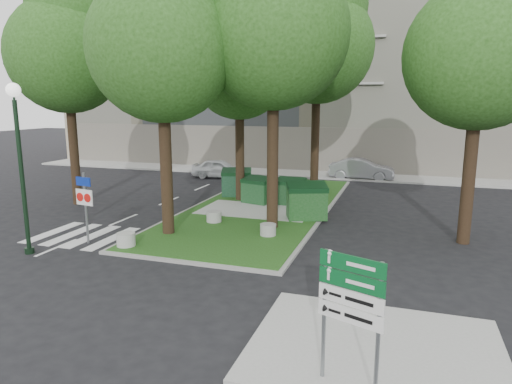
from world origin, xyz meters
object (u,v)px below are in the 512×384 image
at_px(tree_street_left, 68,43).
at_px(bollard_right, 268,230).
at_px(tree_median_near_right, 276,18).
at_px(dumpster_d, 307,201).
at_px(dumpster_a, 237,183).
at_px(dumpster_b, 257,190).
at_px(traffic_sign_pole, 85,198).
at_px(tree_median_near_left, 164,34).
at_px(dumpster_c, 290,192).
at_px(bollard_mid, 214,216).
at_px(street_lamp, 19,149).
at_px(car_white, 220,169).
at_px(tree_median_mid, 241,59).
at_px(bollard_left, 126,239).
at_px(tree_street_right, 484,40).
at_px(directional_sign, 351,301).
at_px(tree_median_far, 320,36).
at_px(litter_bin, 317,203).
at_px(car_silver, 362,169).

xyz_separation_m(tree_street_left, bollard_right, (10.58, -2.70, -7.32)).
distance_m(tree_median_near_right, dumpster_d, 7.38).
bearing_deg(tree_median_near_right, dumpster_a, 124.18).
xyz_separation_m(dumpster_b, traffic_sign_pole, (-3.86, -7.74, 0.90)).
xyz_separation_m(tree_median_near_left, dumpster_c, (3.09, 6.14, -6.58)).
bearing_deg(dumpster_b, bollard_mid, -83.18).
xyz_separation_m(street_lamp, traffic_sign_pole, (1.15, 1.54, -1.86)).
bearing_deg(car_white, dumpster_c, -143.23).
height_order(tree_median_mid, bollard_left, tree_median_mid).
relative_size(tree_median_mid, tree_street_left, 0.91).
distance_m(tree_street_right, car_white, 18.53).
bearing_deg(directional_sign, dumpster_d, 126.44).
bearing_deg(tree_street_right, directional_sign, -106.41).
bearing_deg(tree_median_near_left, directional_sign, -45.08).
bearing_deg(tree_median_near_left, dumpster_c, 63.27).
height_order(tree_median_near_left, tree_street_right, tree_median_near_left).
height_order(tree_median_mid, tree_median_far, tree_median_far).
bearing_deg(dumpster_b, bollard_left, -90.30).
xyz_separation_m(dumpster_c, traffic_sign_pole, (-5.46, -7.95, 0.91)).
bearing_deg(car_white, bollard_left, -176.61).
relative_size(tree_street_left, bollard_mid, 17.77).
height_order(dumpster_b, directional_sign, directional_sign).
height_order(tree_median_far, traffic_sign_pole, tree_median_far).
height_order(tree_median_far, directional_sign, tree_median_far).
bearing_deg(tree_street_left, dumpster_b, 16.04).
xyz_separation_m(bollard_mid, traffic_sign_pole, (-3.27, -3.76, 1.30)).
xyz_separation_m(tree_median_mid, dumpster_a, (-0.61, 0.81, -6.17)).
height_order(litter_bin, directional_sign, directional_sign).
xyz_separation_m(tree_median_near_right, dumpster_a, (-3.61, 5.31, -7.18)).
bearing_deg(tree_median_near_left, tree_median_far, 68.72).
xyz_separation_m(bollard_mid, street_lamp, (-4.43, -5.30, 3.16)).
distance_m(dumpster_d, bollard_left, 7.63).
distance_m(dumpster_b, street_lamp, 10.90).
bearing_deg(directional_sign, tree_median_mid, 137.52).
xyz_separation_m(directional_sign, car_white, (-10.97, 20.50, -1.09)).
bearing_deg(traffic_sign_pole, tree_median_near_left, 47.03).
relative_size(dumpster_d, directional_sign, 0.82).
height_order(traffic_sign_pole, directional_sign, traffic_sign_pole).
relative_size(tree_median_near_right, directional_sign, 4.79).
relative_size(litter_bin, traffic_sign_pole, 0.29).
distance_m(tree_median_mid, dumpster_a, 6.26).
distance_m(tree_median_near_right, dumpster_c, 8.36).
height_order(bollard_left, car_silver, car_silver).
bearing_deg(tree_median_far, street_lamp, -119.34).
height_order(tree_median_near_right, bollard_right, tree_median_near_right).
distance_m(tree_median_near_left, dumpster_d, 8.65).
bearing_deg(car_white, car_silver, -82.86).
bearing_deg(traffic_sign_pole, tree_street_right, 28.20).
xyz_separation_m(bollard_right, street_lamp, (-7.10, -4.14, 3.17)).
height_order(tree_median_near_left, tree_median_mid, tree_median_near_left).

